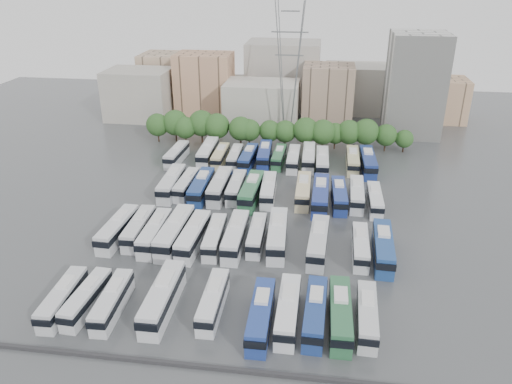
# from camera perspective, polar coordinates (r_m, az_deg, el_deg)

# --- Properties ---
(ground) EXTENTS (220.00, 220.00, 0.00)m
(ground) POSITION_cam_1_polar(r_m,az_deg,el_deg) (86.41, -0.51, -4.21)
(ground) COLOR #424447
(ground) RESTS_ON ground
(parapet) EXTENTS (56.00, 0.50, 0.50)m
(parapet) POSITION_cam_1_polar(r_m,az_deg,el_deg) (60.07, -5.42, -19.33)
(parapet) COLOR #2D2D30
(parapet) RESTS_ON ground
(tree_line) EXTENTS (65.98, 7.98, 8.37)m
(tree_line) POSITION_cam_1_polar(r_m,az_deg,el_deg) (123.39, 1.27, 7.21)
(tree_line) COLOR black
(tree_line) RESTS_ON ground
(city_buildings) EXTENTS (102.00, 35.00, 20.00)m
(city_buildings) POSITION_cam_1_polar(r_m,az_deg,el_deg) (151.60, 0.71, 11.88)
(city_buildings) COLOR #9E998E
(city_buildings) RESTS_ON ground
(apartment_tower) EXTENTS (14.00, 14.00, 26.00)m
(apartment_tower) POSITION_cam_1_polar(r_m,az_deg,el_deg) (137.68, 17.68, 11.59)
(apartment_tower) COLOR silver
(apartment_tower) RESTS_ON ground
(electricity_pylon) EXTENTS (9.00, 6.91, 33.83)m
(electricity_pylon) POSITION_cam_1_polar(r_m,az_deg,el_deg) (127.16, 3.80, 14.26)
(electricity_pylon) COLOR slate
(electricity_pylon) RESTS_ON ground
(bus_r0_s0) EXTENTS (2.85, 11.29, 3.52)m
(bus_r0_s0) POSITION_cam_1_polar(r_m,az_deg,el_deg) (71.77, -21.22, -11.24)
(bus_r0_s0) COLOR silver
(bus_r0_s0) RESTS_ON ground
(bus_r0_s1) EXTENTS (2.88, 10.95, 3.40)m
(bus_r0_s1) POSITION_cam_1_polar(r_m,az_deg,el_deg) (70.80, -18.81, -11.42)
(bus_r0_s1) COLOR silver
(bus_r0_s1) RESTS_ON ground
(bus_r0_s2) EXTENTS (2.91, 11.19, 3.48)m
(bus_r0_s2) POSITION_cam_1_polar(r_m,az_deg,el_deg) (69.27, -16.11, -11.86)
(bus_r0_s2) COLOR silver
(bus_r0_s2) RESTS_ON ground
(bus_r0_s4) EXTENTS (3.02, 13.22, 4.14)m
(bus_r0_s4) POSITION_cam_1_polar(r_m,az_deg,el_deg) (67.84, -10.61, -11.75)
(bus_r0_s4) COLOR silver
(bus_r0_s4) RESTS_ON ground
(bus_r0_s6) EXTENTS (2.54, 11.21, 3.51)m
(bus_r0_s6) POSITION_cam_1_polar(r_m,az_deg,el_deg) (66.91, -4.93, -12.26)
(bus_r0_s6) COLOR silver
(bus_r0_s6) RESTS_ON ground
(bus_r0_s8) EXTENTS (2.82, 12.14, 3.80)m
(bus_r0_s8) POSITION_cam_1_polar(r_m,az_deg,el_deg) (64.20, 0.56, -13.85)
(bus_r0_s8) COLOR navy
(bus_r0_s8) RESTS_ON ground
(bus_r0_s9) EXTENTS (2.64, 12.02, 3.77)m
(bus_r0_s9) POSITION_cam_1_polar(r_m,az_deg,el_deg) (65.09, 3.67, -13.30)
(bus_r0_s9) COLOR silver
(bus_r0_s9) RESTS_ON ground
(bus_r0_s10) EXTENTS (2.96, 12.01, 3.75)m
(bus_r0_s10) POSITION_cam_1_polar(r_m,az_deg,el_deg) (65.08, 6.77, -13.47)
(bus_r0_s10) COLOR navy
(bus_r0_s10) RESTS_ON ground
(bus_r0_s11) EXTENTS (2.88, 12.38, 3.87)m
(bus_r0_s11) POSITION_cam_1_polar(r_m,az_deg,el_deg) (65.18, 9.61, -13.54)
(bus_r0_s11) COLOR #2B643E
(bus_r0_s11) RESTS_ON ground
(bus_r0_s12) EXTENTS (2.83, 11.30, 3.52)m
(bus_r0_s12) POSITION_cam_1_polar(r_m,az_deg,el_deg) (65.85, 12.57, -13.57)
(bus_r0_s12) COLOR silver
(bus_r0_s12) RESTS_ON ground
(bus_r1_s0) EXTENTS (3.14, 12.44, 3.87)m
(bus_r1_s0) POSITION_cam_1_polar(r_m,az_deg,el_deg) (85.68, -15.52, -4.03)
(bus_r1_s0) COLOR silver
(bus_r1_s0) RESTS_ON ground
(bus_r1_s1) EXTENTS (2.87, 11.73, 3.66)m
(bus_r1_s1) POSITION_cam_1_polar(r_m,az_deg,el_deg) (85.23, -13.25, -4.00)
(bus_r1_s1) COLOR silver
(bus_r1_s1) RESTS_ON ground
(bus_r1_s2) EXTENTS (2.78, 12.18, 3.81)m
(bus_r1_s2) POSITION_cam_1_polar(r_m,az_deg,el_deg) (83.10, -11.48, -4.56)
(bus_r1_s2) COLOR silver
(bus_r1_s2) RESTS_ON ground
(bus_r1_s3) EXTENTS (3.35, 13.75, 4.29)m
(bus_r1_s3) POSITION_cam_1_polar(r_m,az_deg,el_deg) (82.28, -9.27, -4.49)
(bus_r1_s3) COLOR silver
(bus_r1_s3) RESTS_ON ground
(bus_r1_s4) EXTENTS (3.22, 12.70, 3.96)m
(bus_r1_s4) POSITION_cam_1_polar(r_m,az_deg,el_deg) (81.03, -7.18, -4.98)
(bus_r1_s4) COLOR white
(bus_r1_s4) RESTS_ON ground
(bus_r1_s5) EXTENTS (2.94, 11.35, 3.53)m
(bus_r1_s5) POSITION_cam_1_polar(r_m,az_deg,el_deg) (80.86, -4.75, -5.10)
(bus_r1_s5) COLOR silver
(bus_r1_s5) RESTS_ON ground
(bus_r1_s6) EXTENTS (2.90, 12.78, 4.00)m
(bus_r1_s6) POSITION_cam_1_polar(r_m,az_deg,el_deg) (80.36, -2.36, -5.04)
(bus_r1_s6) COLOR silver
(bus_r1_s6) RESTS_ON ground
(bus_r1_s7) EXTENTS (2.57, 10.91, 3.41)m
(bus_r1_s7) POSITION_cam_1_polar(r_m,az_deg,el_deg) (81.22, 0.09, -4.90)
(bus_r1_s7) COLOR silver
(bus_r1_s7) RESTS_ON ground
(bus_r1_s8) EXTENTS (3.54, 13.40, 4.16)m
(bus_r1_s8) POSITION_cam_1_polar(r_m,az_deg,el_deg) (80.62, 2.47, -4.87)
(bus_r1_s8) COLOR silver
(bus_r1_s8) RESTS_ON ground
(bus_r1_s10) EXTENTS (3.39, 12.88, 4.01)m
(bus_r1_s10) POSITION_cam_1_polar(r_m,az_deg,el_deg) (79.30, 7.12, -5.67)
(bus_r1_s10) COLOR silver
(bus_r1_s10) RESTS_ON ground
(bus_r1_s12) EXTENTS (2.58, 11.15, 3.49)m
(bus_r1_s12) POSITION_cam_1_polar(r_m,az_deg,el_deg) (79.73, 11.86, -6.08)
(bus_r1_s12) COLOR silver
(bus_r1_s12) RESTS_ON ground
(bus_r1_s13) EXTENTS (3.26, 13.04, 4.07)m
(bus_r1_s13) POSITION_cam_1_polar(r_m,az_deg,el_deg) (79.73, 14.33, -6.11)
(bus_r1_s13) COLOR navy
(bus_r1_s13) RESTS_ON ground
(bus_r2_s1) EXTENTS (3.24, 13.14, 4.10)m
(bus_r2_s1) POSITION_cam_1_polar(r_m,az_deg,el_deg) (100.32, -9.63, 1.02)
(bus_r2_s1) COLOR silver
(bus_r2_s1) RESTS_ON ground
(bus_r2_s2) EXTENTS (2.82, 11.47, 3.58)m
(bus_r2_s2) POSITION_cam_1_polar(r_m,az_deg,el_deg) (100.00, -7.93, 0.90)
(bus_r2_s2) COLOR silver
(bus_r2_s2) RESTS_ON ground
(bus_r2_s3) EXTENTS (3.00, 13.05, 4.08)m
(bus_r2_s3) POSITION_cam_1_polar(r_m,az_deg,el_deg) (97.95, -6.26, 0.62)
(bus_r2_s3) COLOR navy
(bus_r2_s3) RESTS_ON ground
(bus_r2_s4) EXTENTS (2.87, 12.99, 4.07)m
(bus_r2_s4) POSITION_cam_1_polar(r_m,az_deg,el_deg) (98.00, -4.16, 0.72)
(bus_r2_s4) COLOR silver
(bus_r2_s4) RESTS_ON ground
(bus_r2_s5) EXTENTS (2.65, 11.67, 3.65)m
(bus_r2_s5) POSITION_cam_1_polar(r_m,az_deg,el_deg) (97.75, -2.27, 0.57)
(bus_r2_s5) COLOR silver
(bus_r2_s5) RESTS_ON ground
(bus_r2_s6) EXTENTS (3.41, 13.39, 4.17)m
(bus_r2_s6) POSITION_cam_1_polar(r_m,az_deg,el_deg) (95.58, -0.52, 0.17)
(bus_r2_s6) COLOR #2F6D44
(bus_r2_s6) RESTS_ON ground
(bus_r2_s7) EXTENTS (3.17, 12.02, 3.74)m
(bus_r2_s7) POSITION_cam_1_polar(r_m,az_deg,el_deg) (96.51, 1.43, 0.27)
(bus_r2_s7) COLOR silver
(bus_r2_s7) RESTS_ON ground
(bus_r2_s9) EXTENTS (2.83, 12.44, 3.90)m
(bus_r2_s9) POSITION_cam_1_polar(r_m,az_deg,el_deg) (96.38, 5.42, 0.18)
(bus_r2_s9) COLOR beige
(bus_r2_s9) RESTS_ON ground
(bus_r2_s10) EXTENTS (3.08, 13.61, 4.26)m
(bus_r2_s10) POSITION_cam_1_polar(r_m,az_deg,el_deg) (94.38, 7.36, -0.36)
(bus_r2_s10) COLOR navy
(bus_r2_s10) RESTS_ON ground
(bus_r2_s11) EXTENTS (3.15, 12.11, 3.77)m
(bus_r2_s11) POSITION_cam_1_polar(r_m,az_deg,el_deg) (95.51, 9.47, -0.34)
(bus_r2_s11) COLOR navy
(bus_r2_s11) RESTS_ON ground
(bus_r2_s12) EXTENTS (2.89, 12.00, 3.75)m
(bus_r2_s12) POSITION_cam_1_polar(r_m,az_deg,el_deg) (96.62, 11.43, -0.21)
(bus_r2_s12) COLOR silver
(bus_r2_s12) RESTS_ON ground
(bus_r2_s13) EXTENTS (2.49, 11.20, 3.51)m
(bus_r2_s13) POSITION_cam_1_polar(r_m,az_deg,el_deg) (95.32, 13.43, -0.85)
(bus_r2_s13) COLOR silver
(bus_r2_s13) RESTS_ON ground
(bus_r3_s0) EXTENTS (3.02, 11.83, 3.68)m
(bus_r3_s0) POSITION_cam_1_polar(r_m,az_deg,el_deg) (115.94, -9.05, 4.28)
(bus_r3_s0) COLOR silver
(bus_r3_s0) RESTS_ON ground
(bus_r3_s2) EXTENTS (3.11, 13.09, 4.09)m
(bus_r3_s2) POSITION_cam_1_polar(r_m,az_deg,el_deg) (115.90, -5.54, 4.58)
(bus_r3_s2) COLOR silver
(bus_r3_s2) RESTS_ON ground
(bus_r3_s3) EXTENTS (2.46, 11.07, 3.47)m
(bus_r3_s3) POSITION_cam_1_polar(r_m,az_deg,el_deg) (114.20, -4.10, 4.15)
(bus_r3_s3) COLOR beige
(bus_r3_s3) RESTS_ON ground
(bus_r3_s4) EXTENTS (2.60, 10.88, 3.40)m
(bus_r3_s4) POSITION_cam_1_polar(r_m,az_deg,el_deg) (113.49, -2.41, 4.04)
(bus_r3_s4) COLOR silver
(bus_r3_s4) RESTS_ON ground
(bus_r3_s5) EXTENTS (3.06, 12.03, 3.75)m
(bus_r3_s5) POSITION_cam_1_polar(r_m,az_deg,el_deg) (112.42, -0.88, 3.95)
(bus_r3_s5) COLOR navy
(bus_r3_s5) RESTS_ON ground
(bus_r3_s6) EXTENTS (3.31, 12.65, 3.94)m
(bus_r3_s6) POSITION_cam_1_polar(r_m,az_deg,el_deg) (113.91, 0.99, 4.29)
(bus_r3_s6) COLOR navy
(bus_r3_s6) RESTS_ON ground
(bus_r3_s7) EXTENTS (2.68, 10.85, 3.38)m
(bus_r3_s7) POSITION_cam_1_polar(r_m,az_deg,el_deg) (113.53, 2.63, 4.04)
(bus_r3_s7) COLOR #2D6B40
(bus_r3_s7) RESTS_ON ground
(bus_r3_s8) EXTENTS (2.62, 11.64, 3.65)m
(bus_r3_s8) POSITION_cam_1_polar(r_m,az_deg,el_deg) (112.31, 4.30, 3.83)
(bus_r3_s8) COLOR silver
(bus_r3_s8) RESTS_ON ground
(bus_r3_s9) EXTENTS (2.92, 12.50, 3.91)m
(bus_r3_s9) POSITION_cam_1_polar(r_m,az_deg,el_deg) (113.22, 6.04, 4.01)
(bus_r3_s9) COLOR silver
(bus_r3_s9) RESTS_ON ground
(bus_r3_s10) EXTENTS (2.98, 12.53, 3.92)m
(bus_r3_s10) POSITION_cam_1_polar(r_m,az_deg,el_deg) (110.92, 7.57, 3.48)
(bus_r3_s10) COLOR silver
(bus_r3_s10) RESTS_ON ground
(bus_r3_s12) EXTENTS (2.67, 12.09, 3.79)m
(bus_r3_s12) POSITION_cam_1_polar(r_m,az_deg,el_deg) (112.91, 10.99, 3.59)
(bus_r3_s12) COLOR #C9BF8A
(bus_r3_s12) RESTS_ON ground
(bus_r3_s13) EXTENTS (3.29, 13.29, 4.15)m
(bus_r3_s13) POSITION_cam_1_polar(r_m,az_deg,el_deg) (112.16, 12.69, 3.38)
(bus_r3_s13) COLOR navy
(bus_r3_s13) RESTS_ON ground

